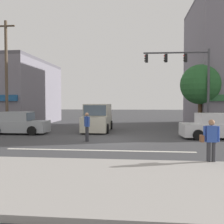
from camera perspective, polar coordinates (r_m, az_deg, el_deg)
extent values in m
plane|color=#3D3D3F|center=(15.91, -0.99, -6.05)|extent=(120.00, 120.00, 0.00)
cube|color=silver|center=(12.49, -2.93, -8.34)|extent=(9.00, 0.24, 0.01)
cube|color=#9E9993|center=(7.70, -8.82, -14.52)|extent=(40.00, 5.00, 0.16)
cylinder|color=#4C3823|center=(22.31, 18.58, -0.57)|extent=(0.32, 0.32, 2.48)
sphere|color=#28602D|center=(22.33, 18.66, 5.71)|extent=(3.21, 3.21, 3.21)
cylinder|color=brown|center=(21.66, -21.99, 7.16)|extent=(0.22, 0.22, 8.42)
cube|color=#473828|center=(22.32, -22.14, 16.95)|extent=(1.40, 0.12, 0.10)
cylinder|color=#47474C|center=(20.73, 20.24, 4.33)|extent=(0.18, 0.18, 6.20)
cylinder|color=#47474C|center=(20.53, 13.73, 12.44)|extent=(4.80, 0.22, 0.12)
cube|color=black|center=(20.58, 15.74, 11.26)|extent=(0.21, 0.24, 0.60)
sphere|color=red|center=(20.59, 15.41, 11.77)|extent=(0.12, 0.12, 0.12)
sphere|color=black|center=(20.56, 15.41, 11.28)|extent=(0.12, 0.12, 0.12)
sphere|color=black|center=(20.53, 15.40, 10.78)|extent=(0.12, 0.12, 0.12)
cube|color=black|center=(20.36, 11.68, 11.40)|extent=(0.21, 0.24, 0.60)
sphere|color=red|center=(20.38, 11.34, 11.91)|extent=(0.12, 0.12, 0.12)
sphere|color=black|center=(20.35, 11.34, 11.41)|extent=(0.12, 0.12, 0.12)
sphere|color=black|center=(20.32, 11.34, 10.91)|extent=(0.12, 0.12, 0.12)
cube|color=black|center=(20.24, 7.55, 11.48)|extent=(0.21, 0.24, 0.60)
sphere|color=red|center=(20.26, 7.21, 11.99)|extent=(0.12, 0.12, 0.12)
sphere|color=black|center=(20.23, 7.20, 11.49)|extent=(0.12, 0.12, 0.12)
sphere|color=black|center=(20.20, 7.20, 10.98)|extent=(0.12, 0.12, 0.12)
cube|color=#B7B29E|center=(20.42, -3.17, -2.34)|extent=(1.88, 4.61, 1.10)
cube|color=#B7B29E|center=(20.66, -3.06, 0.49)|extent=(1.83, 3.21, 0.90)
cube|color=#475666|center=(19.06, -3.77, 0.34)|extent=(1.66, 0.07, 0.76)
cylinder|color=black|center=(18.92, -1.06, -3.62)|extent=(0.21, 0.72, 0.72)
cylinder|color=black|center=(19.22, -6.53, -3.55)|extent=(0.21, 0.72, 0.72)
cylinder|color=black|center=(21.75, -0.21, -2.86)|extent=(0.21, 0.72, 0.72)
cylinder|color=black|center=(22.00, -4.99, -2.80)|extent=(0.21, 0.72, 0.72)
cube|color=silver|center=(17.62, 21.43, -3.63)|extent=(4.21, 1.99, 0.80)
cube|color=silver|center=(17.53, 21.16, -1.29)|extent=(2.01, 1.69, 0.64)
cylinder|color=black|center=(18.07, 16.70, -4.13)|extent=(0.65, 0.23, 0.64)
cylinder|color=black|center=(16.44, 18.24, -4.77)|extent=(0.65, 0.23, 0.64)
cube|color=#999EA3|center=(19.93, -19.57, -2.93)|extent=(4.14, 1.79, 0.80)
cube|color=#999EA3|center=(19.92, -19.86, -0.86)|extent=(1.93, 1.60, 0.64)
cube|color=#475666|center=(19.54, -17.27, -0.89)|extent=(0.09, 1.44, 0.54)
cylinder|color=black|center=(20.26, -15.28, -3.43)|extent=(0.64, 0.19, 0.64)
cylinder|color=black|center=(18.68, -17.06, -3.92)|extent=(0.64, 0.19, 0.64)
cylinder|color=black|center=(21.26, -21.75, -3.24)|extent=(0.64, 0.19, 0.64)
cylinder|color=#333338|center=(10.14, 21.27, -8.52)|extent=(0.14, 0.14, 0.86)
cylinder|color=#333338|center=(10.10, 20.27, -8.56)|extent=(0.14, 0.14, 0.86)
cube|color=#2D4CA5|center=(10.01, 20.83, -4.49)|extent=(0.36, 0.22, 0.58)
sphere|color=#9E7051|center=(9.97, 20.86, -2.15)|extent=(0.22, 0.22, 0.22)
cylinder|color=#2D4CA5|center=(10.07, 22.15, -4.47)|extent=(0.09, 0.09, 0.56)
cylinder|color=#2D4CA5|center=(9.95, 19.49, -4.51)|extent=(0.09, 0.09, 0.56)
cube|color=brown|center=(10.00, 18.97, -5.48)|extent=(0.12, 0.28, 0.24)
cylinder|color=#333338|center=(15.22, -5.36, -4.81)|extent=(0.14, 0.14, 0.86)
cylinder|color=#333338|center=(15.39, -5.58, -4.73)|extent=(0.14, 0.14, 0.86)
cube|color=#2D4CA5|center=(15.23, -5.48, -2.08)|extent=(0.37, 0.42, 0.58)
sphere|color=#9E7051|center=(15.20, -5.48, -0.54)|extent=(0.22, 0.22, 0.22)
cylinder|color=#2D4CA5|center=(15.00, -5.18, -2.14)|extent=(0.09, 0.09, 0.56)
cylinder|color=#2D4CA5|center=(15.46, -5.77, -2.02)|extent=(0.09, 0.09, 0.56)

